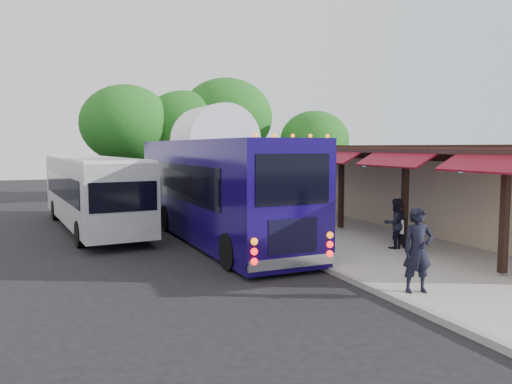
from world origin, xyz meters
name	(u,v)px	position (x,y,z in m)	size (l,w,h in m)	color
ground	(304,261)	(0.00, 0.00, 0.00)	(90.00, 90.00, 0.00)	black
sidewalk	(366,229)	(5.00, 4.00, 0.07)	(10.00, 40.00, 0.15)	#9E9B93
curb	(257,237)	(0.05, 4.00, 0.07)	(0.20, 40.00, 0.16)	gray
station_shelter	(431,185)	(8.38, 4.00, 1.85)	(8.15, 20.00, 3.60)	tan
coach_bus	(214,183)	(-1.45, 4.58, 2.17)	(3.16, 12.73, 4.04)	#130751
city_bus	(92,190)	(-5.59, 8.90, 1.70)	(3.70, 11.62, 3.07)	gray
ped_a	(418,250)	(0.69, -4.36, 1.14)	(0.72, 0.47, 1.98)	black
ped_b	(395,223)	(3.40, -0.02, 0.99)	(0.81, 0.63, 1.68)	black
ped_c	(296,204)	(2.36, 5.30, 1.10)	(1.11, 0.46, 1.90)	black
ped_d	(288,200)	(3.40, 8.20, 0.95)	(1.03, 0.59, 1.60)	black
sign_board	(399,228)	(3.47, -0.16, 0.85)	(0.13, 0.47, 1.03)	black
tree_left	(184,127)	(1.07, 19.52, 4.84)	(5.67, 5.67, 7.26)	#382314
tree_mid	(226,118)	(4.15, 19.77, 5.52)	(6.47, 6.47, 8.28)	#382314
tree_right	(314,140)	(9.20, 16.24, 3.95)	(4.63, 4.63, 5.93)	#382314
tree_far	(126,124)	(-2.70, 19.43, 4.99)	(5.84, 5.84, 7.48)	#382314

